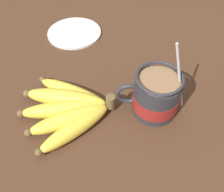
# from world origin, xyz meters

# --- Properties ---
(table) EXTENTS (1.34, 1.34, 0.03)m
(table) POSITION_xyz_m (0.00, 0.00, 0.01)
(table) COLOR #422819
(table) RESTS_ON ground
(coffee_mug) EXTENTS (0.14, 0.10, 0.17)m
(coffee_mug) POSITION_xyz_m (-0.06, 0.03, 0.07)
(coffee_mug) COLOR #28282D
(coffee_mug) RESTS_ON table
(banana_bunch) EXTENTS (0.20, 0.21, 0.04)m
(banana_bunch) POSITION_xyz_m (0.12, 0.05, 0.04)
(banana_bunch) COLOR brown
(banana_bunch) RESTS_ON table
(small_plate) EXTENTS (0.15, 0.15, 0.01)m
(small_plate) POSITION_xyz_m (0.14, -0.24, 0.03)
(small_plate) COLOR silver
(small_plate) RESTS_ON table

